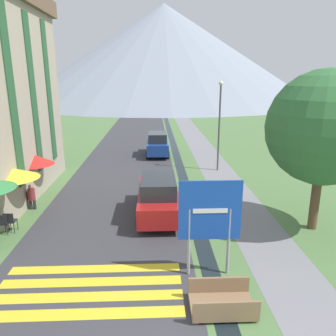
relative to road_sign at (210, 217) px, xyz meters
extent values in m
plane|color=#517542|center=(-1.09, 15.83, -1.95)|extent=(160.00, 160.00, 0.00)
cube|color=#38383D|center=(-3.59, 25.83, -1.95)|extent=(6.40, 60.00, 0.01)
cube|color=slate|center=(2.51, 25.83, -1.95)|extent=(2.20, 60.00, 0.01)
cube|color=black|center=(0.11, 25.83, -1.95)|extent=(0.60, 60.00, 0.00)
cube|color=yellow|center=(-3.59, -1.68, -1.95)|extent=(5.44, 0.44, 0.01)
cube|color=yellow|center=(-3.59, -0.98, -1.95)|extent=(5.44, 0.44, 0.01)
cube|color=yellow|center=(-3.59, -0.28, -1.95)|extent=(5.44, 0.44, 0.01)
cube|color=yellow|center=(-3.59, 0.42, -1.95)|extent=(5.44, 0.44, 0.01)
cone|color=gray|center=(1.04, 76.08, 9.42)|extent=(72.25, 72.25, 22.76)
cube|color=#285633|center=(-7.60, 5.32, 3.17)|extent=(0.06, 0.70, 7.69)
cube|color=#285633|center=(-7.60, 7.83, 3.17)|extent=(0.06, 0.70, 7.69)
cube|color=#285633|center=(-7.60, 10.35, 3.17)|extent=(0.06, 0.70, 7.69)
cylinder|color=#9E9EA3|center=(-0.62, 0.02, -0.85)|extent=(0.10, 0.10, 2.21)
cylinder|color=#9E9EA3|center=(0.62, 0.02, -0.85)|extent=(0.10, 0.10, 2.21)
cube|color=#1947B7|center=(0.00, 0.00, 0.21)|extent=(1.90, 0.05, 1.88)
cube|color=white|center=(0.00, -0.03, 0.21)|extent=(1.05, 0.02, 0.14)
cube|color=#846647|center=(0.11, -1.68, -1.81)|extent=(1.70, 1.10, 0.12)
cube|color=#846647|center=(0.11, -2.19, -1.53)|extent=(1.70, 0.08, 0.45)
cube|color=#846647|center=(0.11, -1.17, -1.53)|extent=(1.70, 0.08, 0.45)
cube|color=#846647|center=(-0.66, -1.68, -1.91)|extent=(0.16, 0.99, 0.08)
cube|color=#846647|center=(0.88, -1.68, -1.91)|extent=(0.16, 0.99, 0.08)
cube|color=#A31919|center=(-1.49, 4.67, -1.23)|extent=(1.74, 4.50, 0.84)
cube|color=#23282D|center=(-1.49, 4.45, -0.47)|extent=(1.48, 2.48, 0.68)
cylinder|color=black|center=(-2.32, 6.07, -1.65)|extent=(0.18, 0.60, 0.60)
cylinder|color=black|center=(-0.66, 6.07, -1.65)|extent=(0.18, 0.60, 0.60)
cylinder|color=black|center=(-2.32, 3.28, -1.65)|extent=(0.18, 0.60, 0.60)
cylinder|color=black|center=(-0.66, 3.28, -1.65)|extent=(0.18, 0.60, 0.60)
cube|color=navy|center=(-1.39, 16.25, -1.23)|extent=(1.64, 3.88, 0.84)
cube|color=#23282D|center=(-1.39, 16.05, -0.47)|extent=(1.39, 2.13, 0.68)
cylinder|color=black|center=(-2.17, 17.45, -1.65)|extent=(0.18, 0.60, 0.60)
cylinder|color=black|center=(-0.61, 17.45, -1.65)|extent=(0.18, 0.60, 0.60)
cylinder|color=black|center=(-2.17, 15.05, -1.65)|extent=(0.18, 0.60, 0.60)
cylinder|color=black|center=(-0.61, 15.05, -1.65)|extent=(0.18, 0.60, 0.60)
cube|color=#232328|center=(-7.79, 5.80, -1.50)|extent=(0.40, 0.40, 0.04)
cube|color=#232328|center=(-7.79, 5.62, -1.30)|extent=(0.40, 0.04, 0.40)
cylinder|color=#232328|center=(-7.96, 5.97, -1.73)|extent=(0.03, 0.03, 0.45)
cylinder|color=#232328|center=(-7.62, 5.97, -1.73)|extent=(0.03, 0.03, 0.45)
cylinder|color=#232328|center=(-7.96, 5.63, -1.73)|extent=(0.03, 0.03, 0.45)
cylinder|color=#232328|center=(-7.62, 5.63, -1.73)|extent=(0.03, 0.03, 0.45)
cube|color=#232328|center=(-7.41, 3.26, -1.50)|extent=(0.40, 0.40, 0.04)
cube|color=#232328|center=(-7.41, 3.08, -1.30)|extent=(0.40, 0.04, 0.40)
cylinder|color=#232328|center=(-7.58, 3.43, -1.73)|extent=(0.03, 0.03, 0.45)
cylinder|color=#232328|center=(-7.24, 3.43, -1.73)|extent=(0.03, 0.03, 0.45)
cylinder|color=#232328|center=(-7.58, 3.09, -1.73)|extent=(0.03, 0.03, 0.45)
cylinder|color=#232328|center=(-7.24, 3.09, -1.73)|extent=(0.03, 0.03, 0.45)
cube|color=#232328|center=(-7.61, 3.10, -1.50)|extent=(0.40, 0.40, 0.04)
cube|color=#232328|center=(-7.61, 2.92, -1.30)|extent=(0.40, 0.04, 0.40)
cylinder|color=#232328|center=(-7.78, 3.27, -1.73)|extent=(0.03, 0.03, 0.45)
cylinder|color=#232328|center=(-7.44, 3.27, -1.73)|extent=(0.03, 0.03, 0.45)
cylinder|color=#232328|center=(-7.44, 2.93, -1.73)|extent=(0.03, 0.03, 0.45)
cylinder|color=#B7B2A8|center=(-7.66, 4.58, -0.88)|extent=(0.06, 0.06, 2.16)
cone|color=yellow|center=(-7.66, 4.58, 0.10)|extent=(2.18, 2.18, 0.44)
cylinder|color=#B7B2A8|center=(-7.68, 7.22, -0.91)|extent=(0.06, 0.06, 2.09)
cone|color=red|center=(-7.68, 7.22, 0.04)|extent=(1.94, 1.94, 0.51)
cylinder|color=#282833|center=(-7.90, 3.78, -1.72)|extent=(0.14, 0.14, 0.46)
cylinder|color=#282833|center=(-7.72, 3.78, -1.72)|extent=(0.14, 0.14, 0.46)
cylinder|color=#386B47|center=(-7.81, 3.78, -1.20)|extent=(0.32, 0.32, 0.59)
sphere|color=tan|center=(-7.81, 3.78, -0.80)|extent=(0.22, 0.22, 0.22)
cylinder|color=#282833|center=(-7.47, 5.57, -1.72)|extent=(0.14, 0.14, 0.46)
cylinder|color=#282833|center=(-7.29, 5.57, -1.72)|extent=(0.14, 0.14, 0.46)
cylinder|color=maroon|center=(-7.38, 5.57, -1.22)|extent=(0.32, 0.32, 0.55)
sphere|color=#9E755B|center=(-7.38, 5.57, -0.85)|extent=(0.22, 0.22, 0.22)
cylinder|color=#515156|center=(2.55, 11.80, 0.79)|extent=(0.12, 0.12, 5.49)
sphere|color=silver|center=(2.55, 11.80, 3.66)|extent=(0.28, 0.28, 0.28)
cylinder|color=brown|center=(4.80, 3.06, -0.81)|extent=(0.36, 0.36, 2.28)
sphere|color=#336B38|center=(4.80, 3.06, 2.19)|extent=(4.39, 4.39, 4.39)
camera|label=1|loc=(-1.65, -9.00, 4.07)|focal=35.00mm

